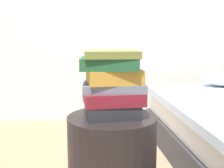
{
  "coord_description": "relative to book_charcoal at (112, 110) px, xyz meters",
  "views": [
    {
      "loc": [
        -0.08,
        -1.32,
        0.95
      ],
      "look_at": [
        0.0,
        0.0,
        0.73
      ],
      "focal_mm": 48.88,
      "sensor_mm": 36.0,
      "label": 1
    }
  ],
  "objects": [
    {
      "name": "book_slate",
      "position": [
        0.01,
        0.01,
        0.1
      ],
      "size": [
        0.28,
        0.18,
        0.04
      ],
      "primitive_type": "cube",
      "rotation": [
        0.0,
        0.0,
        0.02
      ],
      "color": "slate",
      "rests_on": "book_maroon"
    },
    {
      "name": "book_ochre",
      "position": [
        0.01,
        0.01,
        0.15
      ],
      "size": [
        0.25,
        0.2,
        0.06
      ],
      "primitive_type": "cube",
      "rotation": [
        0.0,
        0.0,
        0.13
      ],
      "color": "#B7842D",
      "rests_on": "book_slate"
    },
    {
      "name": "book_charcoal",
      "position": [
        0.0,
        0.0,
        0.0
      ],
      "size": [
        0.25,
        0.21,
        0.06
      ],
      "primitive_type": "cube",
      "rotation": [
        0.0,
        0.0,
        0.12
      ],
      "color": "#28282D",
      "rests_on": "side_table"
    },
    {
      "name": "book_forest",
      "position": [
        -0.01,
        0.01,
        0.21
      ],
      "size": [
        0.26,
        0.2,
        0.05
      ],
      "primitive_type": "cube",
      "rotation": [
        0.0,
        0.0,
        -0.05
      ],
      "color": "#1E512D",
      "rests_on": "book_ochre"
    },
    {
      "name": "book_maroon",
      "position": [
        0.01,
        0.01,
        0.06
      ],
      "size": [
        0.28,
        0.23,
        0.06
      ],
      "primitive_type": "cube",
      "rotation": [
        0.0,
        0.0,
        0.1
      ],
      "color": "maroon",
      "rests_on": "book_charcoal"
    },
    {
      "name": "book_olive",
      "position": [
        0.0,
        -0.01,
        0.25
      ],
      "size": [
        0.23,
        0.18,
        0.03
      ],
      "primitive_type": "cube",
      "rotation": [
        0.0,
        0.0,
        0.01
      ],
      "color": "olive",
      "rests_on": "book_forest"
    }
  ]
}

